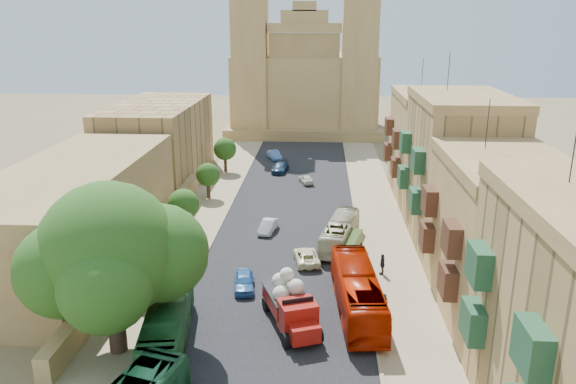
# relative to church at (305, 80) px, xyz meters

# --- Properties ---
(road_surface) EXTENTS (14.00, 140.00, 0.01)m
(road_surface) POSITION_rel_church_xyz_m (0.00, -48.61, -9.51)
(road_surface) COLOR black
(road_surface) RESTS_ON ground
(sidewalk_east) EXTENTS (5.00, 140.00, 0.01)m
(sidewalk_east) POSITION_rel_church_xyz_m (9.50, -48.61, -9.51)
(sidewalk_east) COLOR #988563
(sidewalk_east) RESTS_ON ground
(sidewalk_west) EXTENTS (5.00, 140.00, 0.01)m
(sidewalk_west) POSITION_rel_church_xyz_m (-9.50, -48.61, -9.51)
(sidewalk_west) COLOR #988563
(sidewalk_west) RESTS_ON ground
(kerb_east) EXTENTS (0.25, 140.00, 0.12)m
(kerb_east) POSITION_rel_church_xyz_m (7.00, -48.61, -9.46)
(kerb_east) COLOR #988563
(kerb_east) RESTS_ON ground
(kerb_west) EXTENTS (0.25, 140.00, 0.12)m
(kerb_west) POSITION_rel_church_xyz_m (-7.00, -48.61, -9.46)
(kerb_west) COLOR #988563
(kerb_west) RESTS_ON ground
(townhouse_b) EXTENTS (9.00, 14.00, 14.90)m
(townhouse_b) POSITION_rel_church_xyz_m (15.95, -67.61, -3.86)
(townhouse_b) COLOR #A37F49
(townhouse_b) RESTS_ON ground
(townhouse_c) EXTENTS (9.00, 14.00, 17.40)m
(townhouse_c) POSITION_rel_church_xyz_m (15.95, -53.61, -2.61)
(townhouse_c) COLOR #AD874E
(townhouse_c) RESTS_ON ground
(townhouse_d) EXTENTS (9.00, 14.00, 15.90)m
(townhouse_d) POSITION_rel_church_xyz_m (15.95, -39.61, -3.36)
(townhouse_d) COLOR #A37F49
(townhouse_d) RESTS_ON ground
(west_wall) EXTENTS (1.00, 40.00, 1.80)m
(west_wall) POSITION_rel_church_xyz_m (-12.50, -58.61, -8.62)
(west_wall) COLOR #A37F49
(west_wall) RESTS_ON ground
(west_building_low) EXTENTS (10.00, 28.00, 8.40)m
(west_building_low) POSITION_rel_church_xyz_m (-18.00, -60.61, -5.32)
(west_building_low) COLOR olive
(west_building_low) RESTS_ON ground
(west_building_mid) EXTENTS (10.00, 22.00, 10.00)m
(west_building_mid) POSITION_rel_church_xyz_m (-18.00, -34.61, -4.52)
(west_building_mid) COLOR #AD874E
(west_building_mid) RESTS_ON ground
(church) EXTENTS (28.00, 22.50, 36.30)m
(church) POSITION_rel_church_xyz_m (0.00, 0.00, 0.00)
(church) COLOR #A37F49
(church) RESTS_ON ground
(ficus_tree) EXTENTS (11.13, 10.24, 11.13)m
(ficus_tree) POSITION_rel_church_xyz_m (-9.40, -74.61, -2.94)
(ficus_tree) COLOR #3D291E
(ficus_tree) RESTS_ON ground
(street_tree_a) EXTENTS (2.91, 2.91, 4.48)m
(street_tree_a) POSITION_rel_church_xyz_m (-10.00, -66.61, -6.53)
(street_tree_a) COLOR #3D291E
(street_tree_a) RESTS_ON ground
(street_tree_b) EXTENTS (3.05, 3.05, 4.69)m
(street_tree_b) POSITION_rel_church_xyz_m (-10.00, -54.61, -6.38)
(street_tree_b) COLOR #3D291E
(street_tree_b) RESTS_ON ground
(street_tree_c) EXTENTS (2.77, 2.77, 4.26)m
(street_tree_c) POSITION_rel_church_xyz_m (-10.00, -42.61, -6.67)
(street_tree_c) COLOR #3D291E
(street_tree_c) RESTS_ON ground
(street_tree_d) EXTENTS (3.12, 3.12, 4.80)m
(street_tree_d) POSITION_rel_church_xyz_m (-10.00, -30.61, -6.31)
(street_tree_d) COLOR #3D291E
(street_tree_d) RESTS_ON ground
(red_truck) EXTENTS (4.56, 7.02, 3.88)m
(red_truck) POSITION_rel_church_xyz_m (1.32, -70.95, -7.81)
(red_truck) COLOR #9A120B
(red_truck) RESTS_ON ground
(olive_pickup) EXTENTS (2.99, 4.78, 1.83)m
(olive_pickup) POSITION_rel_church_xyz_m (5.64, -58.61, -8.62)
(olive_pickup) COLOR #30461A
(olive_pickup) RESTS_ON ground
(bus_green_north) EXTENTS (3.89, 10.79, 2.94)m
(bus_green_north) POSITION_rel_church_xyz_m (-6.50, -73.78, -8.05)
(bus_green_north) COLOR #1F5F29
(bus_green_north) RESTS_ON ground
(bus_red_east) EXTENTS (3.61, 11.70, 3.21)m
(bus_red_east) POSITION_rel_church_xyz_m (5.95, -68.79, -7.91)
(bus_red_east) COLOR #AE1900
(bus_red_east) RESTS_ON ground
(bus_cream_east) EXTENTS (4.12, 9.58, 2.60)m
(bus_cream_east) POSITION_rel_church_xyz_m (5.08, -56.34, -8.22)
(bus_cream_east) COLOR beige
(bus_cream_east) RESTS_ON ground
(car_blue_a) EXTENTS (2.01, 3.97, 1.30)m
(car_blue_a) POSITION_rel_church_xyz_m (-2.64, -65.66, -8.87)
(car_blue_a) COLOR #3570B8
(car_blue_a) RESTS_ON ground
(car_white_a) EXTENTS (1.87, 3.79, 1.20)m
(car_white_a) POSITION_rel_church_xyz_m (-1.96, -53.24, -8.92)
(car_white_a) COLOR silver
(car_white_a) RESTS_ON ground
(car_cream) EXTENTS (2.65, 4.52, 1.18)m
(car_cream) POSITION_rel_church_xyz_m (2.07, -60.40, -8.93)
(car_cream) COLOR #FBF4C0
(car_cream) RESTS_ON ground
(car_dkblue) EXTENTS (2.42, 4.72, 1.31)m
(car_dkblue) POSITION_rel_church_xyz_m (-2.42, -30.26, -8.86)
(car_dkblue) COLOR navy
(car_dkblue) RESTS_ON ground
(car_white_b) EXTENTS (2.28, 3.56, 1.13)m
(car_white_b) POSITION_rel_church_xyz_m (1.31, -35.68, -8.95)
(car_white_b) COLOR beige
(car_white_b) RESTS_ON ground
(car_blue_b) EXTENTS (2.67, 4.16, 1.29)m
(car_blue_b) POSITION_rel_church_xyz_m (-3.87, -22.74, -8.87)
(car_blue_b) COLOR #4F77C0
(car_blue_b) RESTS_ON ground
(pedestrian_a) EXTENTS (0.55, 0.36, 1.51)m
(pedestrian_a) POSITION_rel_church_xyz_m (7.90, -68.76, -8.76)
(pedestrian_a) COLOR #2B292E
(pedestrian_a) RESTS_ON ground
(pedestrian_c) EXTENTS (0.56, 1.11, 1.82)m
(pedestrian_c) POSITION_rel_church_xyz_m (8.39, -62.39, -8.60)
(pedestrian_c) COLOR #2D2D2F
(pedestrian_c) RESTS_ON ground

